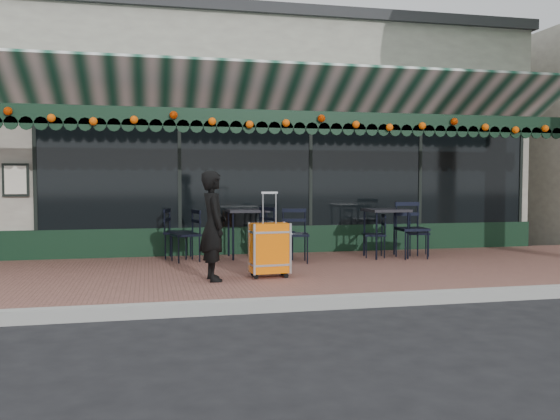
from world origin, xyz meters
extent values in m
plane|color=black|center=(0.00, 0.00, 0.00)|extent=(80.00, 80.00, 0.00)
cube|color=brown|center=(0.00, 2.00, 0.07)|extent=(18.00, 4.00, 0.15)
cube|color=#9E9E99|center=(0.00, -0.08, 0.07)|extent=(18.00, 0.16, 0.15)
cube|color=gray|center=(0.00, 8.00, 2.25)|extent=(12.00, 8.00, 4.50)
cube|color=black|center=(1.20, 3.98, 1.65)|extent=(9.20, 0.04, 2.00)
cube|color=silver|center=(-3.70, 3.94, 1.50)|extent=(0.42, 0.04, 0.55)
cube|color=black|center=(0.00, 2.52, 2.46)|extent=(12.00, 0.03, 0.28)
cylinder|color=#F74E07|center=(0.00, 2.46, 2.44)|extent=(11.60, 0.12, 0.12)
imported|color=black|center=(-0.70, 1.28, 0.89)|extent=(0.41, 0.57, 1.48)
cube|color=orange|center=(0.09, 1.36, 0.56)|extent=(0.54, 0.33, 0.69)
cube|color=black|center=(0.09, 1.36, 0.18)|extent=(0.54, 0.33, 0.07)
cube|color=silver|center=(0.09, 1.36, 1.12)|extent=(0.23, 0.05, 0.42)
cube|color=black|center=(2.50, 3.00, 0.97)|extent=(0.69, 0.69, 0.05)
cylinder|color=black|center=(2.21, 2.71, 0.55)|extent=(0.03, 0.03, 0.80)
cylinder|color=black|center=(2.78, 2.71, 0.55)|extent=(0.03, 0.03, 0.80)
cylinder|color=black|center=(2.21, 3.28, 0.55)|extent=(0.03, 0.03, 0.80)
cylinder|color=black|center=(2.78, 3.28, 0.55)|extent=(0.03, 0.03, 0.80)
cube|color=black|center=(0.12, 3.47, 0.97)|extent=(0.68, 0.68, 0.05)
cylinder|color=black|center=(-0.16, 3.18, 0.55)|extent=(0.03, 0.03, 0.80)
cylinder|color=black|center=(0.41, 3.18, 0.55)|extent=(0.03, 0.03, 0.80)
cylinder|color=black|center=(-0.16, 3.75, 0.55)|extent=(0.03, 0.03, 0.80)
cylinder|color=black|center=(0.41, 3.75, 0.55)|extent=(0.03, 0.03, 0.80)
camera|label=1|loc=(-1.55, -6.64, 1.52)|focal=38.00mm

